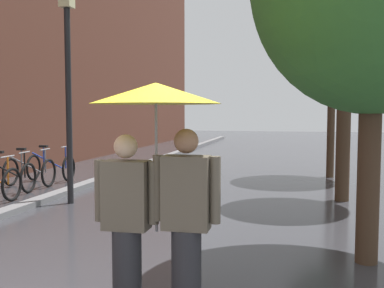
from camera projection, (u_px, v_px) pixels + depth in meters
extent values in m
cube|color=slate|center=(134.00, 168.00, 14.08)|extent=(0.30, 36.00, 0.12)
cylinder|color=#473323|center=(369.00, 173.00, 5.30)|extent=(0.27, 0.27, 2.22)
cylinder|color=#473323|center=(343.00, 129.00, 9.04)|extent=(0.29, 0.29, 3.01)
ellipsoid|color=#235623|center=(346.00, 8.00, 8.86)|extent=(2.31, 2.31, 2.52)
cylinder|color=#473323|center=(331.00, 122.00, 12.34)|extent=(0.21, 0.21, 3.12)
ellipsoid|color=#2D6628|center=(333.00, 24.00, 12.14)|extent=(2.61, 2.61, 3.09)
torus|color=black|center=(12.00, 184.00, 9.05)|extent=(0.09, 0.70, 0.70)
cylinder|color=orange|center=(8.00, 170.00, 9.05)|extent=(0.04, 0.04, 0.58)
cylinder|color=#9E9EA3|center=(7.00, 157.00, 9.03)|extent=(0.05, 0.46, 0.03)
torus|color=black|center=(28.00, 178.00, 9.98)|extent=(0.11, 0.70, 0.70)
cylinder|color=black|center=(3.00, 169.00, 10.06)|extent=(0.88, 0.11, 0.43)
cylinder|color=black|center=(25.00, 165.00, 9.97)|extent=(0.04, 0.04, 0.58)
cylinder|color=#9E9EA3|center=(24.00, 152.00, 9.95)|extent=(0.06, 0.46, 0.03)
torus|color=black|center=(49.00, 173.00, 10.78)|extent=(0.10, 0.70, 0.70)
torus|color=black|center=(11.00, 172.00, 10.95)|extent=(0.10, 0.70, 0.70)
cylinder|color=slate|center=(25.00, 164.00, 10.87)|extent=(0.88, 0.09, 0.43)
cylinder|color=slate|center=(22.00, 161.00, 10.88)|extent=(0.04, 0.04, 0.55)
cube|color=black|center=(21.00, 149.00, 10.86)|extent=(0.23, 0.11, 0.06)
cylinder|color=slate|center=(45.00, 161.00, 10.77)|extent=(0.04, 0.04, 0.58)
cylinder|color=#9E9EA3|center=(45.00, 149.00, 10.75)|extent=(0.06, 0.46, 0.03)
torus|color=black|center=(69.00, 168.00, 11.65)|extent=(0.09, 0.70, 0.70)
torus|color=black|center=(34.00, 168.00, 11.84)|extent=(0.09, 0.70, 0.70)
cylinder|color=#233DA8|center=(47.00, 160.00, 11.75)|extent=(0.88, 0.07, 0.43)
cylinder|color=#233DA8|center=(44.00, 158.00, 11.76)|extent=(0.04, 0.04, 0.55)
cube|color=black|center=(43.00, 146.00, 11.74)|extent=(0.22, 0.11, 0.06)
cylinder|color=#233DA8|center=(66.00, 158.00, 11.65)|extent=(0.04, 0.04, 0.58)
cylinder|color=#9E9EA3|center=(65.00, 147.00, 11.62)|extent=(0.05, 0.46, 0.03)
cylinder|color=#2D2D33|center=(127.00, 274.00, 3.90)|extent=(0.26, 0.26, 0.81)
cube|color=#665B4C|center=(126.00, 195.00, 3.84)|extent=(0.40, 0.23, 0.61)
sphere|color=beige|center=(126.00, 146.00, 3.81)|extent=(0.21, 0.21, 0.21)
cylinder|color=#665B4C|center=(100.00, 191.00, 3.90)|extent=(0.09, 0.09, 0.55)
cylinder|color=#665B4C|center=(154.00, 193.00, 3.79)|extent=(0.09, 0.09, 0.55)
cylinder|color=#2D2D33|center=(186.00, 277.00, 3.78)|extent=(0.26, 0.26, 0.84)
cube|color=#665B4C|center=(186.00, 193.00, 3.73)|extent=(0.40, 0.23, 0.63)
sphere|color=#9E7051|center=(186.00, 141.00, 3.70)|extent=(0.21, 0.21, 0.21)
cylinder|color=#665B4C|center=(158.00, 188.00, 3.78)|extent=(0.09, 0.09, 0.57)
cylinder|color=#665B4C|center=(215.00, 190.00, 3.67)|extent=(0.09, 0.09, 0.57)
cylinder|color=#9E9EA3|center=(156.00, 167.00, 3.79)|extent=(0.02, 0.02, 1.13)
cone|color=yellow|center=(156.00, 93.00, 3.74)|extent=(1.13, 1.13, 0.18)
cylinder|color=black|center=(69.00, 107.00, 8.73)|extent=(0.12, 0.12, 3.89)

